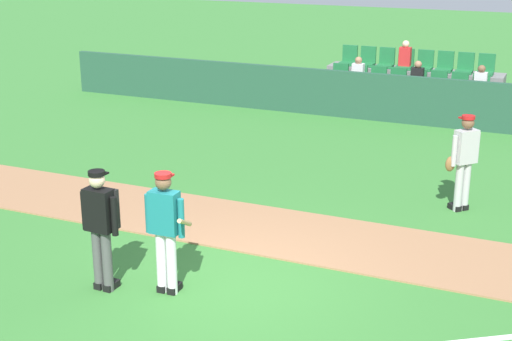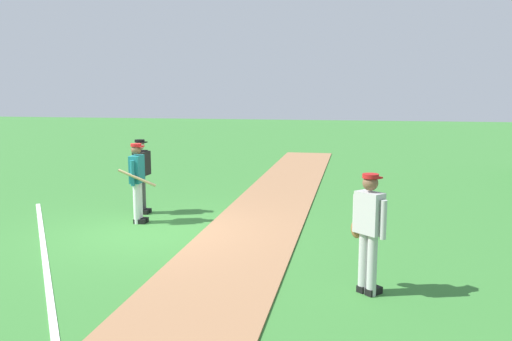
{
  "view_description": "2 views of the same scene",
  "coord_description": "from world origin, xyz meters",
  "views": [
    {
      "loc": [
        4.19,
        -8.59,
        4.82
      ],
      "look_at": [
        -0.24,
        1.5,
        1.23
      ],
      "focal_mm": 51.78,
      "sensor_mm": 36.0,
      "label": 1
    },
    {
      "loc": [
        10.02,
        4.09,
        2.94
      ],
      "look_at": [
        -0.37,
        2.12,
        1.29
      ],
      "focal_mm": 37.06,
      "sensor_mm": 36.0,
      "label": 2
    }
  ],
  "objects": [
    {
      "name": "dugout_fence",
      "position": [
        0.0,
        10.19,
        0.63
      ],
      "size": [
        20.0,
        0.16,
        1.25
      ],
      "primitive_type": "cube",
      "color": "#234C38",
      "rests_on": "ground"
    },
    {
      "name": "stadium_bleachers",
      "position": [
        0.0,
        11.64,
        0.5
      ],
      "size": [
        5.0,
        2.1,
        1.9
      ],
      "color": "slate",
      "rests_on": "ground"
    },
    {
      "name": "batter_teal_jersey",
      "position": [
        -0.67,
        -0.58,
        0.97
      ],
      "size": [
        0.7,
        0.77,
        1.76
      ],
      "color": "white",
      "rests_on": "ground"
    },
    {
      "name": "runner_grey_jersey",
      "position": [
        2.55,
        4.31,
        0.96
      ],
      "size": [
        0.54,
        0.52,
        1.76
      ],
      "color": "#B2B2B2",
      "rests_on": "ground"
    },
    {
      "name": "umpire_home_plate",
      "position": [
        -1.53,
        -0.85,
        1.0
      ],
      "size": [
        0.59,
        0.31,
        1.76
      ],
      "color": "#4C4C4C",
      "rests_on": "ground"
    },
    {
      "name": "ground_plane",
      "position": [
        0.0,
        0.0,
        0.0
      ],
      "size": [
        80.0,
        80.0,
        0.0
      ],
      "primitive_type": "plane",
      "color": "#387A33"
    },
    {
      "name": "infield_dirt_path",
      "position": [
        0.0,
        2.03,
        0.01
      ],
      "size": [
        28.0,
        2.01,
        0.03
      ],
      "primitive_type": "cube",
      "color": "#9E704C",
      "rests_on": "ground"
    }
  ]
}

